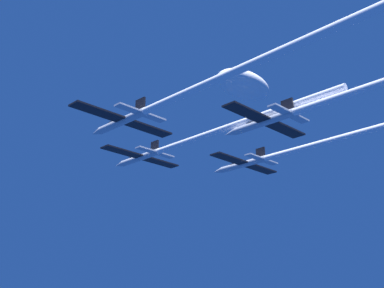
% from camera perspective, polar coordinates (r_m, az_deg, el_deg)
% --- Properties ---
extents(jet_lead, '(21.05, 61.12, 3.49)m').
position_cam_1_polar(jet_lead, '(100.64, -0.24, 0.43)').
color(jet_lead, '#B2BAC6').
extents(jet_left_wing, '(21.05, 62.80, 3.49)m').
position_cam_1_polar(jet_left_wing, '(75.48, -0.35, 6.22)').
color(jet_left_wing, '#B2BAC6').
extents(jet_right_wing, '(21.05, 60.47, 3.49)m').
position_cam_1_polar(jet_right_wing, '(103.75, 12.98, -0.48)').
color(jet_right_wing, '#B2BAC6').
extents(jet_slot, '(21.05, 74.00, 3.49)m').
position_cam_1_polar(jet_slot, '(77.75, 21.76, 6.83)').
color(jet_slot, '#B2BAC6').
extents(cloud_puffy, '(24.65, 13.56, 8.63)m').
position_cam_1_polar(cloud_puffy, '(174.39, 6.12, 6.93)').
color(cloud_puffy, white).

